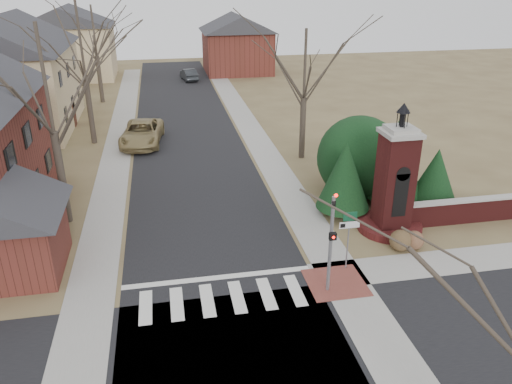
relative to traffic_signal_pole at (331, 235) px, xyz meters
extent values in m
plane|color=brown|center=(-4.30, -0.57, -2.59)|extent=(120.00, 120.00, 0.00)
cube|color=black|center=(-4.30, 21.43, -2.58)|extent=(8.00, 70.00, 0.01)
cube|color=black|center=(-4.30, -3.57, -2.58)|extent=(120.00, 8.00, 0.01)
cube|color=silver|center=(-4.30, 0.23, -2.58)|extent=(8.00, 2.20, 0.02)
cube|color=silver|center=(-4.30, 1.73, -2.58)|extent=(8.00, 0.35, 0.02)
cube|color=gray|center=(0.90, 21.43, -2.58)|extent=(2.00, 60.00, 0.02)
cube|color=gray|center=(-9.50, 21.43, -2.58)|extent=(2.00, 60.00, 0.02)
cube|color=brown|center=(0.50, 0.43, -2.57)|extent=(2.40, 2.40, 0.02)
cylinder|color=slate|center=(0.00, 0.03, -0.49)|extent=(0.14, 0.14, 4.20)
imported|color=black|center=(0.00, 0.03, 1.46)|extent=(0.15, 0.18, 0.90)
sphere|color=#FF0C05|center=(0.00, -0.19, 1.76)|extent=(0.14, 0.14, 0.14)
cube|color=black|center=(0.00, -0.15, 0.01)|extent=(0.28, 0.16, 0.30)
sphere|color=#FF0C05|center=(0.00, -0.24, 0.01)|extent=(0.11, 0.11, 0.11)
cylinder|color=slate|center=(1.30, 1.43, -1.29)|extent=(0.06, 0.06, 2.60)
cube|color=silver|center=(1.30, 1.41, -0.44)|extent=(0.90, 0.03, 0.30)
cube|color=black|center=(1.00, 1.39, -0.44)|extent=(0.22, 0.02, 0.18)
cube|color=#0F462A|center=(1.30, 1.41, -0.04)|extent=(0.60, 0.03, 0.40)
cylinder|color=#521918|center=(4.70, 4.43, -2.41)|extent=(3.20, 3.20, 0.36)
cube|color=#521918|center=(4.70, 4.43, -0.09)|extent=(1.50, 1.50, 5.00)
cube|color=black|center=(4.70, 3.71, -0.39)|extent=(0.70, 0.10, 2.20)
cube|color=gray|center=(4.70, 4.43, 2.46)|extent=(1.70, 1.70, 0.20)
cube|color=gray|center=(4.70, 4.43, 2.66)|extent=(1.30, 1.30, 0.20)
cylinder|color=black|center=(4.70, 4.43, 3.06)|extent=(0.20, 0.20, 0.60)
cone|color=black|center=(4.70, 4.43, 3.66)|extent=(0.64, 0.64, 0.45)
cube|color=#521918|center=(9.20, 4.43, -1.99)|extent=(7.50, 0.40, 1.20)
cube|color=gray|center=(9.20, 4.43, -1.34)|extent=(7.50, 0.50, 0.10)
cube|color=beige|center=(-17.80, 26.43, 0.61)|extent=(9.00, 12.00, 6.40)
cube|color=#5E261F|center=(-12.80, 3.93, -1.19)|extent=(4.00, 4.00, 2.80)
cube|color=beige|center=(-16.30, 47.43, 0.41)|extent=(10.00, 8.00, 6.00)
cube|color=beige|center=(-19.10, 45.83, 4.40)|extent=(0.75, 0.75, 3.08)
cube|color=#5E261F|center=(3.70, 47.43, -0.09)|extent=(8.00, 8.00, 5.00)
cube|color=#5E261F|center=(1.46, 45.83, 3.31)|extent=(0.75, 0.75, 2.80)
cylinder|color=#473D33|center=(2.90, 6.43, -2.34)|extent=(0.20, 0.20, 0.50)
cone|color=black|center=(2.90, 6.43, -0.29)|extent=(2.80, 2.80, 3.60)
cylinder|color=#473D33|center=(6.20, 7.63, -2.34)|extent=(0.20, 0.20, 0.50)
cone|color=black|center=(6.20, 7.63, 0.01)|extent=(3.40, 3.40, 4.20)
cylinder|color=#473D33|center=(8.20, 6.63, -2.34)|extent=(0.20, 0.20, 0.50)
cone|color=black|center=(8.20, 6.63, -0.69)|extent=(2.40, 2.40, 2.80)
sphere|color=black|center=(4.70, 8.93, -0.19)|extent=(4.80, 4.80, 4.80)
cylinder|color=#473D33|center=(-11.30, 8.43, -0.17)|extent=(0.40, 0.40, 4.83)
cylinder|color=#473D33|center=(-11.30, 21.43, -0.07)|extent=(0.40, 0.40, 5.04)
cylinder|color=#473D33|center=(-11.80, 34.43, -0.38)|extent=(0.40, 0.40, 4.41)
cylinder|color=#473D33|center=(3.20, 15.43, -0.49)|extent=(0.40, 0.40, 4.20)
imported|color=#968352|center=(-7.70, 20.53, -1.75)|extent=(3.45, 6.28, 1.67)
imported|color=#2D3033|center=(-2.70, 43.39, -1.91)|extent=(2.03, 4.25, 1.34)
sphere|color=brown|center=(4.30, 2.43, -2.08)|extent=(1.01, 1.01, 1.01)
sphere|color=brown|center=(5.00, 2.43, -2.14)|extent=(0.90, 0.90, 0.90)
camera|label=1|loc=(-6.07, -16.09, 9.41)|focal=35.00mm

